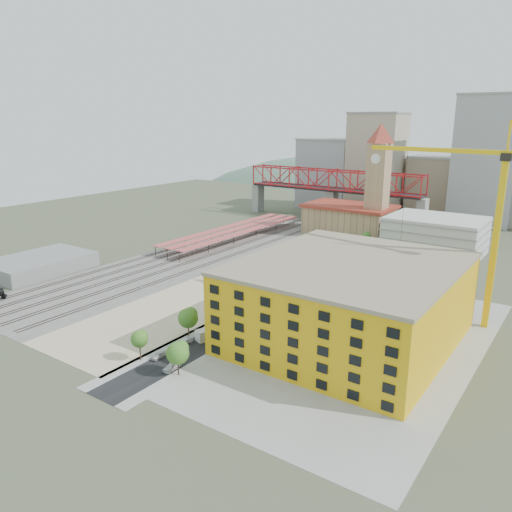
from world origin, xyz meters
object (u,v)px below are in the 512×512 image
Objects in this scene: clock_tower at (378,171)px; construction_building at (349,301)px; site_trailer_b at (248,315)px; site_trailer_d at (280,297)px; tower_crane at (486,203)px; site_trailer_c at (265,306)px; site_trailer_a at (215,332)px; car_0 at (159,355)px.

clock_tower is 107.36m from construction_building.
construction_building is 5.63× the size of site_trailer_b.
site_trailer_d is at bearing 155.66° from construction_building.
tower_crane reaches higher than site_trailer_c.
clock_tower is at bearing 76.84° from site_trailer_d.
clock_tower reaches higher than site_trailer_b.
site_trailer_d is at bearing 86.99° from site_trailer_c.
tower_crane reaches higher than site_trailer_b.
tower_crane is (21.52, 26.60, 21.04)m from construction_building.
site_trailer_a is (8.00, -116.90, -27.40)m from clock_tower.
construction_building is 12.60× the size of car_0.
site_trailer_a is 13.20m from site_trailer_b.
clock_tower is 92.04m from tower_crane.
car_0 is (-3.00, -15.22, -0.61)m from site_trailer_a.
construction_building is at bearing 53.77° from car_0.
clock_tower is 5.42× the size of site_trailer_d.
site_trailer_a is at bearing -108.34° from site_trailer_d.
site_trailer_c is at bearing -108.34° from site_trailer_d.
tower_crane reaches higher than construction_building.
site_trailer_b is at bearing -147.47° from tower_crane.
site_trailer_a is 20.84m from site_trailer_c.
car_0 is at bearing -112.25° from site_trailer_d.
site_trailer_b is at bearing 109.13° from site_trailer_a.
site_trailer_a is at bearing -86.08° from clock_tower.
construction_building is 27.51m from site_trailer_b.
site_trailer_b is (8.00, -103.70, -27.47)m from clock_tower.
car_0 is (-3.00, -43.88, -0.63)m from site_trailer_d.
site_trailer_c is at bearing 109.13° from site_trailer_a.
tower_crane is at bearing 51.03° from construction_building.
tower_crane is at bearing 61.60° from site_trailer_a.
site_trailer_a is 15.52m from car_0.
site_trailer_c is (-47.52, -22.66, -29.18)m from tower_crane.
clock_tower is at bearing 127.11° from tower_crane.
car_0 is (-50.52, -58.73, -29.77)m from tower_crane.
site_trailer_d is at bearing -84.82° from clock_tower.
construction_building is 40.17m from tower_crane.
site_trailer_c is 36.19m from car_0.
site_trailer_c is at bearing 91.09° from car_0.
site_trailer_c is (8.00, -96.05, -27.42)m from clock_tower.
construction_building is 44.15m from car_0.
tower_crane is at bearing 26.11° from site_trailer_b.
clock_tower reaches higher than site_trailer_c.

